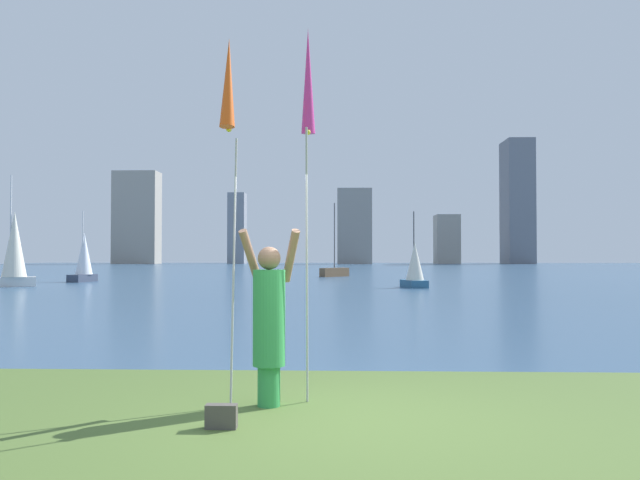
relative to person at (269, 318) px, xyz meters
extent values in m
cube|color=#335170|center=(0.85, 60.74, -1.00)|extent=(120.00, 117.34, 0.12)
cube|color=#263316|center=(0.85, 2.07, -0.96)|extent=(120.00, 0.70, 0.02)
cylinder|color=green|center=(0.00, -0.01, -0.72)|extent=(0.24, 0.24, 0.43)
cylinder|color=green|center=(0.00, -0.01, 0.01)|extent=(0.35, 0.35, 1.03)
sphere|color=#936B51|center=(0.00, -0.01, 0.65)|extent=(0.25, 0.25, 0.25)
cylinder|color=#936B51|center=(-0.22, 0.13, 0.67)|extent=(0.25, 0.40, 0.59)
cylinder|color=#936B51|center=(0.22, 0.13, 0.67)|extent=(0.25, 0.40, 0.59)
cylinder|color=#B2B2B7|center=(-0.40, 0.09, 0.54)|extent=(0.02, 0.34, 2.93)
cone|color=#F25919|center=(-0.40, -0.28, 2.49)|extent=(0.16, 0.26, 0.98)
sphere|color=yellow|center=(-0.40, -0.23, 2.01)|extent=(0.06, 0.06, 0.06)
cylinder|color=#B2B2B7|center=(0.40, 0.09, 0.57)|extent=(0.02, 0.23, 3.01)
cone|color=#D83399|center=(0.40, 0.34, 2.67)|extent=(0.16, 0.24, 1.20)
sphere|color=yellow|center=(0.40, 0.30, 2.07)|extent=(0.06, 0.06, 0.06)
cube|color=#4C4742|center=(-0.35, -0.89, -0.83)|extent=(0.29, 0.12, 0.22)
cube|color=#2D6084|center=(4.38, 24.61, -0.75)|extent=(1.27, 1.94, 0.37)
cylinder|color=#47474C|center=(4.38, 24.61, 1.14)|extent=(0.06, 0.06, 3.41)
cone|color=silver|center=(4.41, 24.48, 0.37)|extent=(1.07, 1.07, 1.88)
cube|color=white|center=(-15.98, 24.53, -0.69)|extent=(2.35, 1.58, 0.50)
cylinder|color=silver|center=(-15.98, 24.53, 2.15)|extent=(0.07, 0.07, 5.18)
cone|color=silver|center=(-15.82, 24.61, 1.22)|extent=(1.61, 1.61, 3.33)
cube|color=brown|center=(0.27, 39.96, -0.62)|extent=(2.20, 2.32, 0.65)
cylinder|color=#47474C|center=(0.27, 39.96, 2.12)|extent=(0.08, 0.08, 4.83)
cube|color=#333D51|center=(-14.75, 30.49, -0.72)|extent=(1.20, 2.10, 0.44)
cylinder|color=silver|center=(-14.75, 30.49, 1.42)|extent=(0.06, 0.06, 3.83)
cone|color=white|center=(-14.72, 30.64, 0.77)|extent=(1.17, 1.17, 2.53)
cube|color=gray|center=(-35.94, 104.87, 7.32)|extent=(7.82, 4.37, 16.53)
cube|color=gray|center=(-18.24, 107.34, 5.50)|extent=(3.04, 3.43, 12.87)
cube|color=gray|center=(3.11, 104.60, 5.71)|extent=(6.04, 3.94, 13.29)
cube|color=gray|center=(20.12, 109.28, 3.51)|extent=(4.23, 5.16, 8.90)
cube|color=slate|center=(32.48, 107.49, 10.16)|extent=(4.66, 7.09, 22.20)
camera|label=1|loc=(0.78, -6.78, 0.69)|focal=35.36mm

